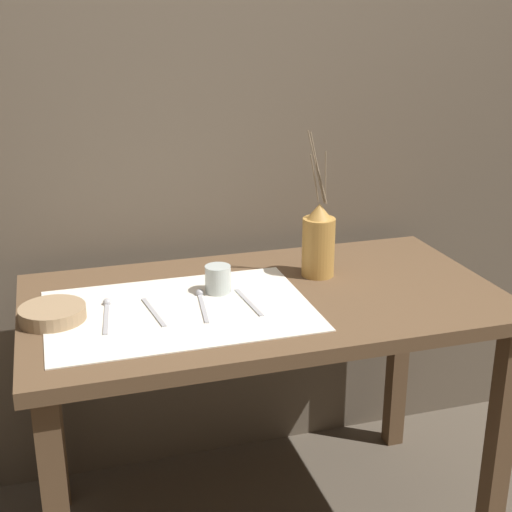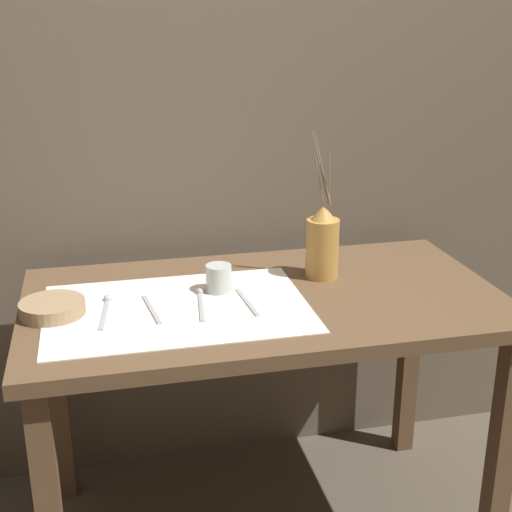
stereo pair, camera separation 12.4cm
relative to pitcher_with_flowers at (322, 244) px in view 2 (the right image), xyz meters
name	(u,v)px [view 2 (the right image)]	position (x,y,z in m)	size (l,w,h in m)	color
stone_wall_back	(230,127)	(-0.20, 0.37, 0.30)	(7.00, 0.06, 2.40)	brown
wooden_table	(264,329)	(-0.20, -0.10, -0.21)	(1.35, 0.74, 0.80)	brown
linen_cloth	(177,308)	(-0.45, -0.14, -0.10)	(0.71, 0.48, 0.00)	silver
pitcher_with_flowers	(322,244)	(0.00, 0.00, 0.00)	(0.10, 0.10, 0.44)	#B7843D
wooden_bowl	(52,308)	(-0.78, -0.11, -0.09)	(0.17, 0.17, 0.04)	#9E7F5B
glass_tumbler_near	(219,278)	(-0.32, -0.05, -0.06)	(0.07, 0.07, 0.08)	#B7C1BC
spoon_inner	(107,305)	(-0.64, -0.09, -0.10)	(0.04, 0.21, 0.02)	#A8A8AD
knife_center	(152,309)	(-0.52, -0.14, -0.10)	(0.04, 0.20, 0.00)	#A8A8AD
spoon_outer	(201,297)	(-0.38, -0.09, -0.10)	(0.04, 0.21, 0.02)	#A8A8AD
fork_outer	(247,302)	(-0.26, -0.15, -0.10)	(0.03, 0.20, 0.00)	#A8A8AD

